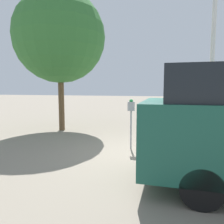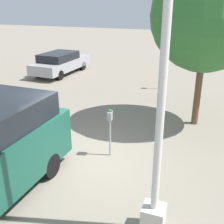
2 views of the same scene
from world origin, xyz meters
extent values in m
plane|color=gray|center=(0.00, 0.00, 0.00)|extent=(80.00, 80.00, 0.00)
cylinder|color=#9E9EA3|center=(-0.50, 0.51, 0.57)|extent=(0.05, 0.05, 1.14)
cube|color=gray|center=(-0.50, 0.51, 1.27)|extent=(0.21, 0.13, 0.26)
sphere|color=#14662D|center=(-0.50, 0.51, 1.42)|extent=(0.11, 0.11, 0.11)
cube|color=beige|center=(1.93, 2.36, 0.28)|extent=(0.44, 0.44, 0.55)
cylinder|color=silver|center=(1.93, 2.36, 3.33)|extent=(0.14, 0.14, 5.56)
cylinder|color=black|center=(1.05, -0.58, 0.33)|extent=(0.65, 0.25, 0.65)
cylinder|color=black|center=(1.04, -2.38, 0.33)|extent=(0.65, 0.25, 0.65)
cylinder|color=brown|center=(-3.82, 2.63, 1.27)|extent=(0.24, 0.24, 2.55)
sphere|color=#337033|center=(-3.82, 2.63, 3.84)|extent=(3.70, 3.70, 3.70)
camera|label=1|loc=(0.52, -5.71, 1.81)|focal=35.00mm
camera|label=2|loc=(6.34, 3.15, 4.29)|focal=45.00mm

